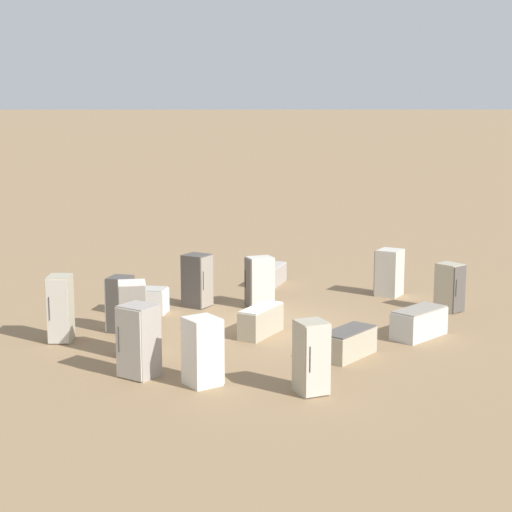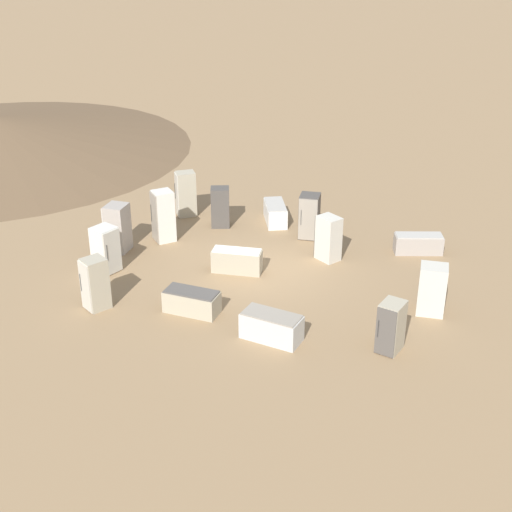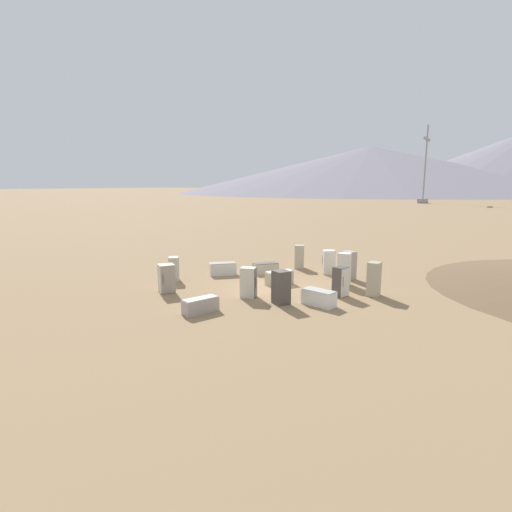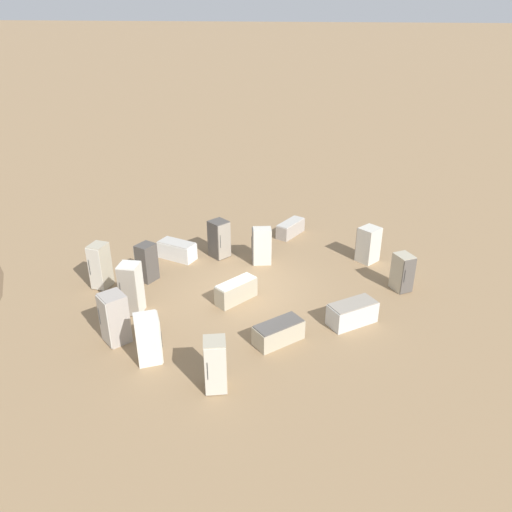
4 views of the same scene
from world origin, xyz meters
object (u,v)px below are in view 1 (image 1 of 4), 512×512
discarded_fridge_3 (140,300)px  discarded_fridge_13 (450,287)px  discarded_fridge_4 (389,273)px  discarded_fridge_12 (348,343)px  discarded_fridge_1 (60,309)px  discarded_fridge_2 (133,319)px  discarded_fridge_8 (419,323)px  discarded_fridge_7 (139,341)px  discarded_fridge_14 (120,304)px  discarded_fridge_6 (203,351)px  discarded_fridge_0 (272,275)px  discarded_fridge_10 (260,282)px  discarded_fridge_9 (261,321)px  discarded_fridge_5 (312,357)px  discarded_fridge_11 (197,281)px

discarded_fridge_3 → discarded_fridge_13: size_ratio=1.18×
discarded_fridge_4 → discarded_fridge_12: size_ratio=0.89×
discarded_fridge_1 → discarded_fridge_3: 3.52m
discarded_fridge_2 → discarded_fridge_8: size_ratio=1.09×
discarded_fridge_2 → discarded_fridge_7: bearing=92.9°
discarded_fridge_3 → discarded_fridge_14: bearing=-176.9°
discarded_fridge_6 → discarded_fridge_14: discarded_fridge_6 is taller
discarded_fridge_4 → discarded_fridge_14: 9.05m
discarded_fridge_0 → discarded_fridge_3: 5.53m
discarded_fridge_2 → discarded_fridge_12: 5.32m
discarded_fridge_1 → discarded_fridge_2: (1.29, 2.02, 0.05)m
discarded_fridge_1 → discarded_fridge_13: 11.32m
discarded_fridge_2 → discarded_fridge_10: size_ratio=1.20×
discarded_fridge_0 → discarded_fridge_12: 8.48m
discarded_fridge_9 → discarded_fridge_1: bearing=-145.3°
discarded_fridge_5 → discarded_fridge_1: bearing=-55.8°
discarded_fridge_0 → discarded_fridge_4: (1.73, 3.69, 0.42)m
discarded_fridge_3 → discarded_fridge_4: 8.02m
discarded_fridge_12 → discarded_fridge_14: 6.42m
discarded_fridge_1 → discarded_fridge_12: (1.57, 7.30, -0.53)m
discarded_fridge_5 → discarded_fridge_6: bearing=-36.5°
discarded_fridge_7 → discarded_fridge_3: bearing=-49.1°
discarded_fridge_8 → discarded_fridge_13: bearing=-72.4°
discarded_fridge_2 → discarded_fridge_3: size_ratio=1.09×
discarded_fridge_1 → discarded_fridge_4: bearing=-150.2°
discarded_fridge_0 → discarded_fridge_12: bearing=-60.7°
discarded_fridge_1 → discarded_fridge_11: size_ratio=1.09×
discarded_fridge_5 → discarded_fridge_14: (-5.14, -4.75, -0.04)m
discarded_fridge_11 → discarded_fridge_10: bearing=118.2°
discarded_fridge_4 → discarded_fridge_9: size_ratio=0.90×
discarded_fridge_6 → discarded_fridge_13: size_ratio=1.07×
discarded_fridge_7 → discarded_fridge_8: size_ratio=0.98×
discarded_fridge_6 → discarded_fridge_7: 1.59m
discarded_fridge_4 → discarded_fridge_8: 4.91m
discarded_fridge_2 → discarded_fridge_6: (2.27, 1.80, -0.16)m
discarded_fridge_2 → discarded_fridge_13: discarded_fridge_2 is taller
discarded_fridge_10 → discarded_fridge_12: bearing=-178.4°
discarded_fridge_0 → discarded_fridge_11: 3.92m
discarded_fridge_5 → discarded_fridge_0: bearing=-109.9°
discarded_fridge_1 → discarded_fridge_0: bearing=-128.8°
discarded_fridge_8 → discarded_fridge_2: bearing=56.8°
discarded_fridge_14 → discarded_fridge_8: bearing=-79.4°
discarded_fridge_2 → discarded_fridge_14: bearing=-83.1°
discarded_fridge_3 → discarded_fridge_8: size_ratio=1.00×
discarded_fridge_7 → discarded_fridge_14: 4.03m
discarded_fridge_7 → discarded_fridge_11: (-6.66, 1.05, -0.03)m
discarded_fridge_10 → discarded_fridge_12: 5.58m
discarded_fridge_6 → discarded_fridge_9: size_ratio=0.92×
discarded_fridge_2 → discarded_fridge_9: size_ratio=1.11×
discarded_fridge_6 → discarded_fridge_8: 6.72m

